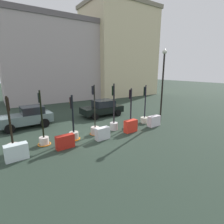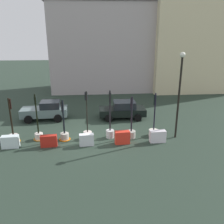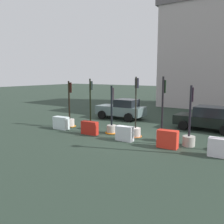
{
  "view_description": "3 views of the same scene",
  "coord_description": "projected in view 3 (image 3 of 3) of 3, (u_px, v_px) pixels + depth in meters",
  "views": [
    {
      "loc": [
        -5.59,
        -10.54,
        4.52
      ],
      "look_at": [
        1.79,
        0.4,
        1.34
      ],
      "focal_mm": 28.25,
      "sensor_mm": 36.0,
      "label": 1
    },
    {
      "loc": [
        0.44,
        -15.64,
        7.12
      ],
      "look_at": [
        1.91,
        0.45,
        1.84
      ],
      "focal_mm": 37.38,
      "sensor_mm": 36.0,
      "label": 2
    },
    {
      "loc": [
        6.82,
        -12.37,
        3.65
      ],
      "look_at": [
        -1.59,
        0.09,
        1.32
      ],
      "focal_mm": 39.19,
      "sensor_mm": 36.0,
      "label": 3
    }
  ],
  "objects": [
    {
      "name": "traffic_light_1",
      "position": [
        91.0,
        121.0,
        16.42
      ],
      "size": [
        0.79,
        0.79,
        3.37
      ],
      "color": "silver",
      "rests_on": "ground_plane"
    },
    {
      "name": "construction_barrier_1",
      "position": [
        90.0,
        128.0,
        14.94
      ],
      "size": [
        1.1,
        0.42,
        0.81
      ],
      "color": "red",
      "rests_on": "ground_plane"
    },
    {
      "name": "traffic_light_2",
      "position": [
        112.0,
        125.0,
        15.23
      ],
      "size": [
        0.81,
        0.81,
        2.97
      ],
      "color": "#B0AA9E",
      "rests_on": "ground_plane"
    },
    {
      "name": "construction_barrier_3",
      "position": [
        168.0,
        139.0,
        12.18
      ],
      "size": [
        1.04,
        0.5,
        0.9
      ],
      "color": "red",
      "rests_on": "ground_plane"
    },
    {
      "name": "traffic_light_3",
      "position": [
        135.0,
        127.0,
        14.37
      ],
      "size": [
        0.78,
        0.78,
        3.52
      ],
      "color": "beige",
      "rests_on": "ground_plane"
    },
    {
      "name": "traffic_light_5",
      "position": [
        189.0,
        134.0,
        12.51
      ],
      "size": [
        0.63,
        0.63,
        3.11
      ],
      "color": "#AFACA1",
      "rests_on": "ground_plane"
    },
    {
      "name": "construction_barrier_0",
      "position": [
        61.0,
        123.0,
        16.4
      ],
      "size": [
        1.12,
        0.53,
        0.84
      ],
      "color": "silver",
      "rests_on": "ground_plane"
    },
    {
      "name": "ground_plane",
      "position": [
        133.0,
        137.0,
        14.47
      ],
      "size": [
        120.0,
        120.0,
        0.0
      ],
      "primitive_type": "plane",
      "color": "#27352B"
    },
    {
      "name": "car_grey_saloon",
      "position": [
        122.0,
        109.0,
        20.08
      ],
      "size": [
        4.04,
        2.19,
        1.66
      ],
      "color": "slate",
      "rests_on": "ground_plane"
    },
    {
      "name": "construction_barrier_4",
      "position": [
        221.0,
        148.0,
        10.82
      ],
      "size": [
        1.13,
        0.52,
        0.85
      ],
      "color": "silver",
      "rests_on": "ground_plane"
    },
    {
      "name": "traffic_light_0",
      "position": [
        70.0,
        119.0,
        17.15
      ],
      "size": [
        0.87,
        0.87,
        3.19
      ],
      "color": "beige",
      "rests_on": "ground_plane"
    },
    {
      "name": "traffic_light_4",
      "position": [
        162.0,
        128.0,
        13.45
      ],
      "size": [
        0.59,
        0.59,
        3.53
      ],
      "color": "silver",
      "rests_on": "ground_plane"
    },
    {
      "name": "car_black_sedan",
      "position": [
        208.0,
        118.0,
        16.06
      ],
      "size": [
        4.17,
        2.25,
        1.56
      ],
      "color": "black",
      "rests_on": "ground_plane"
    },
    {
      "name": "construction_barrier_2",
      "position": [
        125.0,
        134.0,
        13.5
      ],
      "size": [
        1.0,
        0.45,
        0.82
      ],
      "color": "silver",
      "rests_on": "ground_plane"
    }
  ]
}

